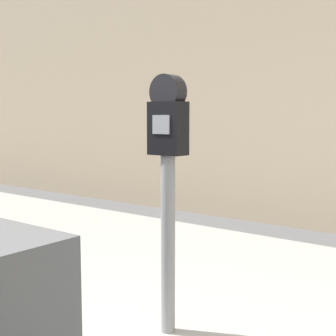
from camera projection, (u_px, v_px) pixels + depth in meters
name	position (u px, v px, depth m)	size (l,w,h in m)	color
sidewalk	(261.00, 299.00, 3.18)	(24.00, 2.80, 0.11)	#ADAAA3
parking_meter	(168.00, 168.00, 2.49)	(0.20, 0.12, 1.40)	gray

